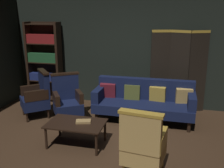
{
  "coord_description": "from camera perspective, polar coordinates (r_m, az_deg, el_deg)",
  "views": [
    {
      "loc": [
        1.17,
        -3.95,
        2.3
      ],
      "look_at": [
        0.0,
        0.8,
        0.95
      ],
      "focal_mm": 42.34,
      "sensor_mm": 36.0,
      "label": 1
    }
  ],
  "objects": [
    {
      "name": "ground_plane",
      "position": [
        4.72,
        -2.4,
        -13.75
      ],
      "size": [
        10.0,
        10.0,
        0.0
      ],
      "primitive_type": "plane",
      "color": "#3D2819"
    },
    {
      "name": "back_wall",
      "position": [
        6.57,
        3.48,
        7.52
      ],
      "size": [
        7.2,
        0.1,
        2.8
      ],
      "primitive_type": "cube",
      "color": "black",
      "rests_on": "ground_plane"
    },
    {
      "name": "folding_screen",
      "position": [
        6.31,
        14.2,
        2.93
      ],
      "size": [
        1.28,
        0.26,
        1.9
      ],
      "color": "black",
      "rests_on": "ground_plane"
    },
    {
      "name": "bookshelf",
      "position": [
        7.09,
        -14.38,
        5.1
      ],
      "size": [
        0.9,
        0.32,
        2.05
      ],
      "color": "black",
      "rests_on": "ground_plane"
    },
    {
      "name": "velvet_couch",
      "position": [
        5.75,
        6.92,
        -3.41
      ],
      "size": [
        2.12,
        0.78,
        0.88
      ],
      "color": "black",
      "rests_on": "ground_plane"
    },
    {
      "name": "coffee_table",
      "position": [
        4.72,
        -7.75,
        -8.82
      ],
      "size": [
        1.0,
        0.64,
        0.42
      ],
      "color": "black",
      "rests_on": "ground_plane"
    },
    {
      "name": "armchair_gilt_accent",
      "position": [
        3.83,
        6.71,
        -12.86
      ],
      "size": [
        0.65,
        0.65,
        1.04
      ],
      "color": "#B78E33",
      "rests_on": "ground_plane"
    },
    {
      "name": "armchair_wing_left",
      "position": [
        6.11,
        -15.8,
        -2.41
      ],
      "size": [
        0.81,
        0.82,
        1.04
      ],
      "color": "black",
      "rests_on": "ground_plane"
    },
    {
      "name": "armchair_wing_right",
      "position": [
        5.68,
        -9.63,
        -3.38
      ],
      "size": [
        0.8,
        0.8,
        1.04
      ],
      "color": "black",
      "rests_on": "ground_plane"
    },
    {
      "name": "book_tan_leather",
      "position": [
        4.7,
        -6.21,
        -8.03
      ],
      "size": [
        0.29,
        0.22,
        0.04
      ],
      "primitive_type": "cube",
      "rotation": [
        0.0,
        0.0,
        0.29
      ],
      "color": "#9E7A47",
      "rests_on": "coffee_table"
    }
  ]
}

